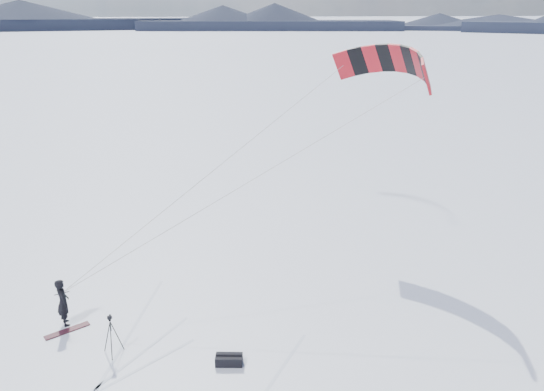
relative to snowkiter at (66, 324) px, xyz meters
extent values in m
plane|color=white|center=(1.94, -4.15, 0.00)|extent=(1800.00, 1800.00, 0.00)
cube|color=black|center=(161.94, 272.98, 1.99)|extent=(152.40, 113.97, 3.98)
cone|color=black|center=(161.94, 272.98, 3.98)|extent=(87.43, 87.43, 8.00)
cube|color=black|center=(57.51, 310.99, 1.99)|extent=(155.54, 70.36, 3.98)
cone|color=black|center=(57.51, 310.99, 3.98)|extent=(74.14, 74.14, 8.00)
cube|color=black|center=(-53.62, 310.99, 1.99)|extent=(155.54, 70.36, 3.98)
cone|color=black|center=(-53.62, 310.99, 3.98)|extent=(74.14, 74.14, 8.00)
cube|color=silver|center=(0.34, -3.55, 0.00)|extent=(6.45, 7.79, 0.01)
cube|color=silver|center=(2.04, -1.25, 0.00)|extent=(11.66, 3.07, 0.01)
imported|color=black|center=(0.00, 0.00, 0.00)|extent=(0.67, 0.81, 1.90)
cube|color=maroon|center=(0.12, -0.53, 0.02)|extent=(1.60, 1.04, 0.04)
cylinder|color=black|center=(2.11, -2.20, 0.65)|extent=(0.38, 0.22, 1.31)
cylinder|color=black|center=(1.78, -2.18, 0.65)|extent=(0.37, 0.25, 1.31)
cylinder|color=black|center=(1.93, -2.48, 0.65)|extent=(0.05, 0.42, 1.31)
cylinder|color=black|center=(1.94, -2.29, 1.12)|extent=(0.04, 0.04, 0.38)
cube|color=black|center=(1.94, -2.29, 1.36)|extent=(0.10, 0.10, 0.05)
cube|color=black|center=(1.94, -2.29, 1.46)|extent=(0.17, 0.15, 0.11)
cylinder|color=black|center=(1.94, -2.19, 1.46)|extent=(0.08, 0.11, 0.08)
cube|color=black|center=(5.85, -3.67, 0.17)|extent=(0.98, 0.61, 0.34)
cylinder|color=black|center=(5.85, -3.67, 0.37)|extent=(0.87, 0.27, 0.09)
cube|color=red|center=(15.17, 2.24, 8.74)|extent=(0.97, 0.95, 1.56)
cube|color=black|center=(15.37, 2.94, 8.95)|extent=(0.84, 0.98, 1.51)
cube|color=red|center=(15.45, 3.70, 9.10)|extent=(0.70, 0.99, 1.46)
cube|color=black|center=(15.39, 4.47, 9.20)|extent=(0.82, 0.99, 1.40)
cube|color=red|center=(15.19, 5.24, 9.23)|extent=(0.94, 0.98, 1.33)
cube|color=black|center=(14.87, 5.96, 9.20)|extent=(1.06, 0.94, 1.40)
cube|color=red|center=(14.44, 6.61, 9.10)|extent=(1.15, 0.88, 1.46)
cube|color=black|center=(13.92, 7.16, 8.95)|extent=(1.23, 0.79, 1.51)
cube|color=red|center=(13.33, 7.58, 8.74)|extent=(1.29, 0.67, 1.56)
cylinder|color=gray|center=(7.58, 1.12, 5.03)|extent=(15.18, 2.27, 7.43)
cylinder|color=gray|center=(6.66, 3.79, 5.03)|extent=(13.34, 7.60, 7.43)
cylinder|color=black|center=(0.00, 0.00, 1.33)|extent=(0.53, 0.21, 0.03)
camera|label=1|loc=(4.31, -18.76, 11.41)|focal=35.00mm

